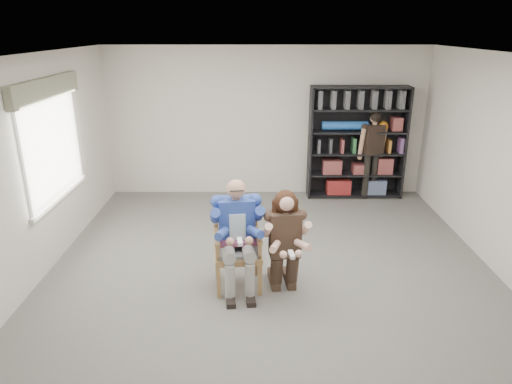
{
  "coord_description": "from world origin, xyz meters",
  "views": [
    {
      "loc": [
        -0.22,
        -5.05,
        3.1
      ],
      "look_at": [
        -0.2,
        0.6,
        1.05
      ],
      "focal_mm": 32.0,
      "sensor_mm": 36.0,
      "label": 1
    }
  ],
  "objects_px": {
    "standing_man": "(372,156)",
    "bookshelf": "(357,143)",
    "seated_man": "(237,235)",
    "armchair": "(237,247)",
    "kneeling_woman": "(285,244)"
  },
  "relations": [
    {
      "from": "standing_man",
      "to": "bookshelf",
      "type": "bearing_deg",
      "value": 144.36
    },
    {
      "from": "seated_man",
      "to": "standing_man",
      "type": "height_order",
      "value": "standing_man"
    },
    {
      "from": "armchair",
      "to": "kneeling_woman",
      "type": "bearing_deg",
      "value": -18.24
    },
    {
      "from": "armchair",
      "to": "bookshelf",
      "type": "bearing_deg",
      "value": 50.43
    },
    {
      "from": "seated_man",
      "to": "bookshelf",
      "type": "relative_size",
      "value": 0.67
    },
    {
      "from": "seated_man",
      "to": "standing_man",
      "type": "distance_m",
      "value": 4.0
    },
    {
      "from": "armchair",
      "to": "standing_man",
      "type": "relative_size",
      "value": 0.65
    },
    {
      "from": "seated_man",
      "to": "standing_man",
      "type": "bearing_deg",
      "value": 46.39
    },
    {
      "from": "bookshelf",
      "to": "seated_man",
      "type": "bearing_deg",
      "value": -123.02
    },
    {
      "from": "armchair",
      "to": "bookshelf",
      "type": "relative_size",
      "value": 0.52
    },
    {
      "from": "kneeling_woman",
      "to": "bookshelf",
      "type": "distance_m",
      "value": 3.76
    },
    {
      "from": "seated_man",
      "to": "bookshelf",
      "type": "distance_m",
      "value": 3.93
    },
    {
      "from": "kneeling_woman",
      "to": "bookshelf",
      "type": "height_order",
      "value": "bookshelf"
    },
    {
      "from": "seated_man",
      "to": "armchair",
      "type": "bearing_deg",
      "value": 0.0
    },
    {
      "from": "standing_man",
      "to": "armchair",
      "type": "bearing_deg",
      "value": -145.07
    }
  ]
}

